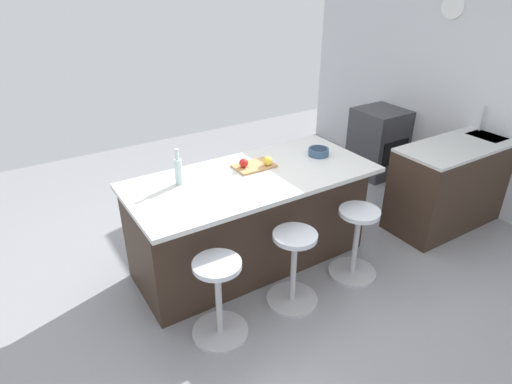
# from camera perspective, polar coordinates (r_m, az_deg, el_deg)

# --- Properties ---
(ground_plane) EXTENTS (7.66, 7.66, 0.00)m
(ground_plane) POSITION_cam_1_polar(r_m,az_deg,el_deg) (4.09, 0.17, -11.09)
(ground_plane) COLOR gray
(interior_partition_left) EXTENTS (0.15, 5.39, 2.91)m
(interior_partition_left) POSITION_cam_1_polar(r_m,az_deg,el_deg) (5.49, 27.94, 12.98)
(interior_partition_left) COLOR silver
(interior_partition_left) RESTS_ON ground_plane
(sink_cabinet) EXTENTS (1.98, 0.60, 1.20)m
(sink_cabinet) POSITION_cam_1_polar(r_m,az_deg,el_deg) (5.36, 26.12, 1.75)
(sink_cabinet) COLOR #38281E
(sink_cabinet) RESTS_ON ground_plane
(oven_range) EXTENTS (0.60, 0.61, 0.89)m
(oven_range) POSITION_cam_1_polar(r_m,az_deg,el_deg) (6.09, 15.76, 6.32)
(oven_range) COLOR #38383D
(oven_range) RESTS_ON ground_plane
(kitchen_island) EXTENTS (2.20, 1.00, 0.94)m
(kitchen_island) POSITION_cam_1_polar(r_m,az_deg,el_deg) (4.03, -0.74, -3.53)
(kitchen_island) COLOR #38281E
(kitchen_island) RESTS_ON ground_plane
(stool_by_window) EXTENTS (0.44, 0.44, 0.68)m
(stool_by_window) POSITION_cam_1_polar(r_m,az_deg,el_deg) (4.04, 12.92, -6.79)
(stool_by_window) COLOR #B7B7BC
(stool_by_window) RESTS_ON ground_plane
(stool_middle) EXTENTS (0.44, 0.44, 0.68)m
(stool_middle) POSITION_cam_1_polar(r_m,az_deg,el_deg) (3.65, 4.93, -10.24)
(stool_middle) COLOR #B7B7BC
(stool_middle) RESTS_ON ground_plane
(stool_near_camera) EXTENTS (0.44, 0.44, 0.68)m
(stool_near_camera) POSITION_cam_1_polar(r_m,az_deg,el_deg) (3.37, -4.90, -14.12)
(stool_near_camera) COLOR #B7B7BC
(stool_near_camera) RESTS_ON ground_plane
(cutting_board) EXTENTS (0.36, 0.24, 0.02)m
(cutting_board) POSITION_cam_1_polar(r_m,az_deg,el_deg) (3.93, -0.27, 3.44)
(cutting_board) COLOR tan
(cutting_board) RESTS_ON kitchen_island
(apple_yellow) EXTENTS (0.08, 0.08, 0.08)m
(apple_yellow) POSITION_cam_1_polar(r_m,az_deg,el_deg) (3.90, 1.55, 4.09)
(apple_yellow) COLOR gold
(apple_yellow) RESTS_ON cutting_board
(apple_red) EXTENTS (0.08, 0.08, 0.08)m
(apple_red) POSITION_cam_1_polar(r_m,az_deg,el_deg) (3.86, -1.63, 3.83)
(apple_red) COLOR red
(apple_red) RESTS_ON cutting_board
(water_bottle) EXTENTS (0.06, 0.06, 0.31)m
(water_bottle) POSITION_cam_1_polar(r_m,az_deg,el_deg) (3.62, -10.16, 2.78)
(water_bottle) COLOR silver
(water_bottle) RESTS_ON kitchen_island
(fruit_bowl) EXTENTS (0.20, 0.20, 0.07)m
(fruit_bowl) POSITION_cam_1_polar(r_m,az_deg,el_deg) (4.21, 8.21, 5.30)
(fruit_bowl) COLOR #334C6B
(fruit_bowl) RESTS_ON kitchen_island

